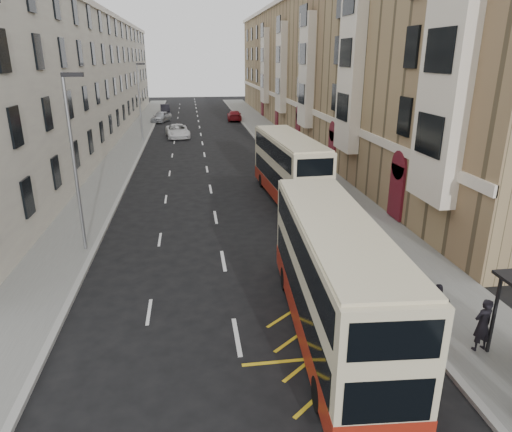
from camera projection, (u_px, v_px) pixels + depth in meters
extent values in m
plane|color=black|center=(253.00, 429.00, 11.35)|extent=(200.00, 200.00, 0.00)
cube|color=slate|center=(297.00, 160.00, 40.42)|extent=(4.00, 120.00, 0.15)
cube|color=slate|center=(117.00, 166.00, 38.35)|extent=(3.00, 120.00, 0.15)
cube|color=gray|center=(274.00, 161.00, 40.15)|extent=(0.25, 120.00, 0.15)
cube|color=gray|center=(135.00, 165.00, 38.55)|extent=(0.25, 120.00, 0.15)
cube|color=#927B55|center=(327.00, 68.00, 53.38)|extent=(10.00, 79.00, 15.00)
cube|color=silver|center=(284.00, 99.00, 53.87)|extent=(0.18, 79.00, 0.50)
cube|color=silver|center=(444.00, 88.00, 19.50)|extent=(0.80, 3.20, 10.00)
cube|color=silver|center=(350.00, 76.00, 30.71)|extent=(0.80, 3.20, 10.00)
cube|color=silver|center=(307.00, 71.00, 41.92)|extent=(0.80, 3.20, 10.00)
cube|color=silver|center=(281.00, 68.00, 53.13)|extent=(0.80, 3.20, 10.00)
cube|color=silver|center=(265.00, 66.00, 64.35)|extent=(0.80, 3.20, 10.00)
cube|color=maroon|center=(397.00, 192.00, 25.20)|extent=(0.20, 1.60, 3.00)
cube|color=maroon|center=(332.00, 150.00, 36.41)|extent=(0.20, 1.60, 3.00)
cube|color=maroon|center=(298.00, 128.00, 47.62)|extent=(0.20, 1.60, 3.00)
cube|color=maroon|center=(277.00, 114.00, 58.83)|extent=(0.20, 1.60, 3.00)
cube|color=maroon|center=(262.00, 105.00, 70.04)|extent=(0.20, 1.60, 3.00)
cube|color=beige|center=(75.00, 78.00, 49.90)|extent=(9.00, 79.00, 13.00)
cube|color=silver|center=(111.00, 14.00, 48.36)|extent=(0.30, 79.00, 0.50)
cube|color=black|center=(494.00, 315.00, 13.66)|extent=(0.08, 0.08, 2.60)
cylinder|color=#AC1F05|center=(439.00, 330.00, 14.31)|extent=(0.06, 0.06, 1.00)
cylinder|color=#AC1F05|center=(395.00, 282.00, 17.34)|extent=(0.06, 0.06, 1.00)
cylinder|color=#AC1F05|center=(364.00, 249.00, 20.38)|extent=(0.06, 0.06, 1.00)
cube|color=#AC1F05|center=(396.00, 271.00, 17.18)|extent=(0.05, 6.50, 0.06)
cube|color=#AC1F05|center=(395.00, 281.00, 17.33)|extent=(0.05, 6.50, 0.06)
cylinder|color=gray|center=(75.00, 166.00, 20.33)|extent=(0.16, 0.16, 8.00)
cube|color=black|center=(72.00, 75.00, 19.10)|extent=(0.90, 0.18, 0.18)
cylinder|color=gray|center=(140.00, 103.00, 48.36)|extent=(0.16, 0.16, 8.00)
cube|color=black|center=(140.00, 64.00, 47.12)|extent=(0.90, 0.18, 0.18)
cube|color=beige|center=(333.00, 277.00, 14.45)|extent=(3.00, 10.35, 3.67)
cube|color=maroon|center=(331.00, 316.00, 14.92)|extent=(3.03, 10.38, 0.84)
cube|color=black|center=(332.00, 289.00, 14.60)|extent=(2.98, 9.54, 1.02)
cube|color=black|center=(335.00, 244.00, 14.08)|extent=(2.98, 9.54, 0.93)
cube|color=beige|center=(337.00, 222.00, 13.83)|extent=(2.88, 9.94, 0.11)
cube|color=black|center=(305.00, 231.00, 19.37)|extent=(1.97, 0.21, 1.21)
cube|color=black|center=(306.00, 188.00, 18.74)|extent=(1.63, 0.18, 0.42)
cube|color=black|center=(388.00, 401.00, 9.79)|extent=(1.97, 0.21, 1.11)
cylinder|color=black|center=(285.00, 279.00, 18.02)|extent=(0.32, 0.94, 0.93)
cylinder|color=black|center=(337.00, 277.00, 18.17)|extent=(0.32, 0.94, 0.93)
cylinder|color=black|center=(319.00, 394.00, 11.86)|extent=(0.32, 0.94, 0.93)
cylinder|color=black|center=(398.00, 390.00, 12.01)|extent=(0.32, 0.94, 0.93)
cube|color=beige|center=(289.00, 167.00, 28.84)|extent=(2.88, 10.37, 3.68)
cube|color=maroon|center=(288.00, 188.00, 29.31)|extent=(2.91, 10.40, 0.84)
cube|color=black|center=(289.00, 174.00, 28.98)|extent=(2.87, 9.55, 1.03)
cube|color=black|center=(289.00, 149.00, 28.46)|extent=(2.87, 9.55, 0.93)
cube|color=beige|center=(290.00, 137.00, 28.21)|extent=(2.77, 9.95, 0.11)
cube|color=black|center=(271.00, 157.00, 33.70)|extent=(1.98, 0.18, 1.21)
cube|color=black|center=(271.00, 131.00, 33.06)|extent=(1.63, 0.16, 0.42)
cube|color=black|center=(314.00, 196.00, 24.24)|extent=(1.98, 0.18, 1.12)
cylinder|color=black|center=(262.00, 181.00, 32.24)|extent=(0.31, 0.95, 0.93)
cylinder|color=black|center=(291.00, 179.00, 32.63)|extent=(0.31, 0.95, 0.93)
cylinder|color=black|center=(285.00, 209.00, 26.17)|extent=(0.31, 0.95, 0.93)
cylinder|color=black|center=(320.00, 207.00, 26.55)|extent=(0.31, 0.95, 0.93)
imported|color=black|center=(483.00, 325.00, 13.91)|extent=(0.70, 0.52, 1.75)
imported|color=black|center=(437.00, 307.00, 14.99)|extent=(1.02, 0.57, 1.65)
imported|color=silver|center=(178.00, 131.00, 51.93)|extent=(3.01, 5.55, 1.48)
imported|color=#AAAEB3|center=(161.00, 117.00, 64.11)|extent=(3.18, 4.75, 1.50)
imported|color=black|center=(165.00, 108.00, 75.35)|extent=(1.78, 4.13, 1.32)
imported|color=maroon|center=(234.00, 116.00, 65.87)|extent=(2.32, 5.00, 1.41)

